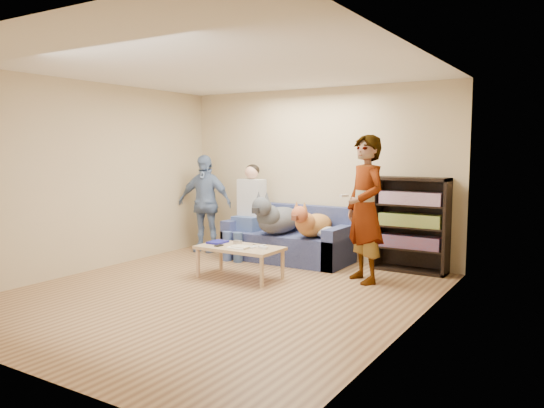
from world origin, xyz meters
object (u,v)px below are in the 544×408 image
Objects in this scene: notebook_blue at (218,242)px; person_standing_left at (205,203)px; dog_gray at (276,218)px; person_seated at (248,208)px; coffee_table at (240,250)px; person_standing_right at (365,209)px; dog_tan at (312,224)px; bookshelf at (411,223)px; camera_silver at (238,242)px; sofa at (289,242)px.

person_standing_left is at bearing 134.95° from notebook_blue.
person_seated is at bearing 167.63° from dog_gray.
dog_gray is (0.59, -0.13, -0.11)m from person_seated.
notebook_blue is 1.09m from dog_gray.
person_standing_right is at bearing 25.52° from coffee_table.
dog_tan reaches higher than notebook_blue.
dog_tan is 0.88× the size of bookshelf.
person_standing_left is at bearing 174.63° from dog_gray.
camera_silver is at bearing -142.61° from bookshelf.
coffee_table is (-0.47, -1.12, -0.25)m from dog_tan.
bookshelf reaches higher than dog_tan.
camera_silver is 0.98m from dog_gray.
dog_tan is (0.57, 0.04, -0.04)m from dog_gray.
bookshelf is at bearing 34.91° from notebook_blue.
notebook_blue is 0.24× the size of coffee_table.
dog_gray is 0.98× the size of bookshelf.
notebook_blue is at bearing -122.81° from person_standing_right.
person_standing_right reaches higher than bookshelf.
person_standing_right is 16.93× the size of camera_silver.
sofa is 0.64m from dog_tan.
person_standing_right reaches higher than person_standing_left.
person_standing_left is 1.08× the size of person_seated.
sofa is at bearing -165.51° from person_standing_right.
dog_gray is at bearing -165.34° from bookshelf.
person_seated is (-0.66, -0.13, 0.49)m from sofa.
camera_silver reaches higher than notebook_blue.
dog_gray is 1.94m from bookshelf.
person_standing_right reaches higher than dog_gray.
bookshelf is (3.34, 0.35, -0.11)m from person_standing_left.
notebook_blue is 0.14× the size of sofa.
dog_tan is at bearing -165.54° from person_standing_right.
person_standing_right reaches higher than notebook_blue.
notebook_blue reaches higher than coffee_table.
person_standing_right is 1.74m from camera_silver.
bookshelf is at bearing -7.01° from person_standing_left.
coffee_table is (0.69, -1.21, -0.40)m from person_seated.
coffee_table is (1.56, -1.21, -0.42)m from person_standing_left.
camera_silver is 1.27m from person_seated.
dog_tan is (-0.97, 0.42, -0.31)m from person_standing_right.
dog_gray reaches higher than sofa.
person_standing_left reaches higher than coffee_table.
notebook_blue is (-1.85, -0.64, -0.50)m from person_standing_right.
notebook_blue is at bearing 172.87° from coffee_table.
person_seated reaches higher than dog_tan.
dog_tan is at bearing 59.17° from camera_silver.
dog_tan is at bearing -15.83° from person_standing_left.
person_seated is at bearing -13.57° from person_standing_left.
sofa is at bearing -8.62° from person_standing_left.
camera_silver is 0.07× the size of person_seated.
coffee_table is at bearing -113.02° from dog_tan.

